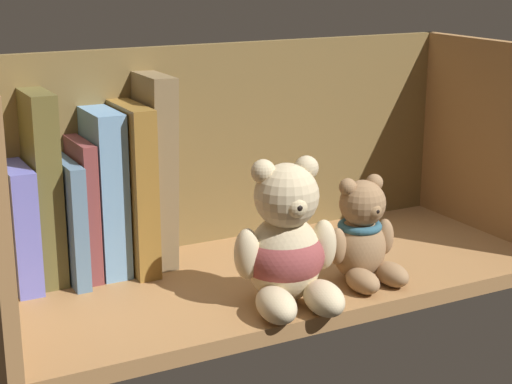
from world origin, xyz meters
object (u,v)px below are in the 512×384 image
at_px(book_2, 42,187).
at_px(pillar_candle, 361,225).
at_px(book_3, 66,217).
at_px(teddy_bear_smaller, 363,237).
at_px(teddy_bear_larger, 286,248).
at_px(book_7, 153,170).
at_px(book_6, 129,185).
at_px(book_5, 103,191).
at_px(book_4, 81,207).
at_px(book_1, 17,225).

relative_size(book_2, pillar_candle, 4.24).
distance_m(book_3, teddy_bear_smaller, 0.37).
bearing_deg(book_2, book_3, 0.00).
height_order(book_2, teddy_bear_larger, book_2).
xyz_separation_m(book_7, teddy_bear_smaller, (0.20, -0.19, -0.07)).
height_order(book_2, book_6, book_2).
xyz_separation_m(book_2, teddy_bear_larger, (0.23, -0.21, -0.05)).
distance_m(book_2, book_7, 0.14).
distance_m(book_5, book_7, 0.07).
bearing_deg(book_4, book_5, 0.00).
xyz_separation_m(book_3, book_6, (0.08, 0.00, 0.03)).
distance_m(book_2, book_4, 0.06).
bearing_deg(book_5, teddy_bear_larger, -53.80).
height_order(book_6, book_7, book_7).
xyz_separation_m(book_3, pillar_candle, (0.39, -0.08, -0.05)).
xyz_separation_m(book_6, pillar_candle, (0.31, -0.08, -0.08)).
bearing_deg(teddy_bear_smaller, book_3, 149.20).
height_order(book_3, book_7, book_7).
xyz_separation_m(book_3, teddy_bear_smaller, (0.32, -0.19, -0.02)).
xyz_separation_m(teddy_bear_larger, teddy_bear_smaller, (0.12, 0.02, -0.01)).
bearing_deg(teddy_bear_smaller, book_6, 140.95).
distance_m(book_4, pillar_candle, 0.39).
xyz_separation_m(book_3, book_4, (0.02, 0.00, 0.01)).
bearing_deg(book_3, book_4, 0.00).
xyz_separation_m(book_5, book_7, (0.07, 0.00, 0.02)).
distance_m(book_1, pillar_candle, 0.46).
bearing_deg(pillar_candle, teddy_bear_smaller, -124.39).
bearing_deg(pillar_candle, book_3, 169.19).
bearing_deg(pillar_candle, book_4, 168.62).
xyz_separation_m(book_2, book_4, (0.05, 0.00, -0.03)).
xyz_separation_m(teddy_bear_smaller, pillar_candle, (0.08, 0.11, -0.03)).
height_order(teddy_bear_larger, teddy_bear_smaller, teddy_bear_larger).
bearing_deg(teddy_bear_larger, book_5, 126.20).
bearing_deg(book_5, book_6, 0.00).
bearing_deg(book_4, teddy_bear_larger, -48.89).
bearing_deg(book_5, teddy_bear_smaller, -35.22).
bearing_deg(book_3, teddy_bear_smaller, -30.80).
distance_m(book_1, teddy_bear_larger, 0.33).
relative_size(book_5, book_7, 0.84).
xyz_separation_m(book_3, book_5, (0.05, 0.00, 0.03)).
relative_size(book_4, teddy_bear_larger, 1.01).
height_order(book_6, teddy_bear_smaller, book_6).
xyz_separation_m(book_2, pillar_candle, (0.42, -0.08, -0.09)).
xyz_separation_m(book_4, book_7, (0.10, 0.00, 0.04)).
bearing_deg(pillar_candle, book_6, 166.37).
bearing_deg(book_2, pillar_candle, -10.13).
height_order(book_4, teddy_bear_larger, book_4).
xyz_separation_m(book_4, teddy_bear_larger, (0.18, -0.21, -0.02)).
bearing_deg(book_4, book_2, 180.00).
height_order(teddy_bear_larger, pillar_candle, teddy_bear_larger).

